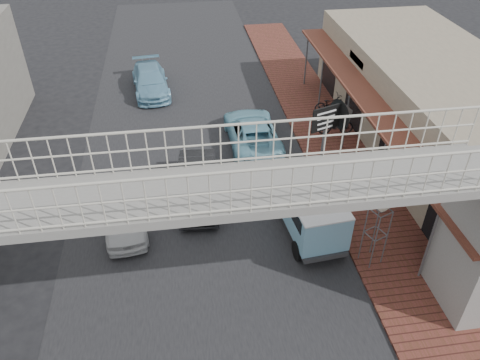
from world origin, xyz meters
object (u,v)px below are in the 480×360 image
object	(u,v)px
dark_sedan	(198,184)
arrow_sign	(344,114)
white_hatchback	(124,213)
motorcycle_far	(336,125)
motorcycle_near	(330,103)
street_clock	(382,204)
angkot_van	(309,205)
angkot_curb	(252,132)
angkot_far	(150,81)

from	to	relation	value
dark_sedan	arrow_sign	distance (m)	6.45
white_hatchback	motorcycle_far	distance (m)	11.05
motorcycle_near	street_clock	bearing A→B (deg)	159.79
motorcycle_far	arrow_sign	world-z (taller)	arrow_sign
dark_sedan	angkot_van	distance (m)	4.57
dark_sedan	angkot_curb	size ratio (longest dim) A/B	0.89
angkot_curb	angkot_van	bearing A→B (deg)	97.99
dark_sedan	motorcycle_far	world-z (taller)	dark_sedan
motorcycle_near	angkot_van	bearing A→B (deg)	147.40
street_clock	arrow_sign	xyz separation A→B (m)	(0.46, 5.28, 0.31)
white_hatchback	motorcycle_far	size ratio (longest dim) A/B	2.13
angkot_far	street_clock	xyz separation A→B (m)	(7.50, -14.55, 1.89)
angkot_far	motorcycle_near	distance (m)	10.10
white_hatchback	arrow_sign	bearing A→B (deg)	8.41
angkot_curb	angkot_van	world-z (taller)	angkot_van
angkot_far	white_hatchback	bearing A→B (deg)	-100.39
dark_sedan	street_clock	distance (m)	7.29
angkot_far	angkot_van	world-z (taller)	angkot_van
angkot_far	motorcycle_near	size ratio (longest dim) A/B	2.63
angkot_van	motorcycle_near	bearing A→B (deg)	62.55
white_hatchback	arrow_sign	world-z (taller)	arrow_sign
angkot_curb	angkot_far	xyz separation A→B (m)	(-4.77, 6.40, -0.01)
angkot_curb	street_clock	size ratio (longest dim) A/B	1.63
white_hatchback	street_clock	distance (m)	9.10
angkot_far	arrow_sign	world-z (taller)	arrow_sign
dark_sedan	arrow_sign	world-z (taller)	arrow_sign
angkot_van	arrow_sign	distance (m)	4.37
motorcycle_far	motorcycle_near	bearing A→B (deg)	-5.46
angkot_curb	motorcycle_near	size ratio (longest dim) A/B	2.77
street_clock	angkot_curb	bearing A→B (deg)	86.33
angkot_curb	motorcycle_far	bearing A→B (deg)	-178.99
street_clock	dark_sedan	bearing A→B (deg)	119.57
angkot_van	arrow_sign	xyz separation A→B (m)	(2.20, 3.39, 1.66)
motorcycle_near	motorcycle_far	world-z (taller)	motorcycle_far
street_clock	angkot_far	bearing A→B (deg)	95.06
motorcycle_far	arrow_sign	distance (m)	3.88
white_hatchback	street_clock	world-z (taller)	street_clock
dark_sedan	angkot_van	size ratio (longest dim) A/B	1.07
angkot_curb	motorcycle_near	world-z (taller)	angkot_curb
angkot_curb	arrow_sign	size ratio (longest dim) A/B	1.41
white_hatchback	arrow_sign	xyz separation A→B (m)	(8.81, 2.21, 2.24)
motorcycle_near	street_clock	xyz separation A→B (m)	(-1.81, -10.63, 2.00)
arrow_sign	street_clock	bearing A→B (deg)	-114.66
angkot_curb	street_clock	world-z (taller)	street_clock
white_hatchback	angkot_van	world-z (taller)	angkot_van
angkot_far	street_clock	world-z (taller)	street_clock
dark_sedan	angkot_far	world-z (taller)	dark_sedan
white_hatchback	angkot_curb	size ratio (longest dim) A/B	0.76
angkot_van	motorcycle_far	world-z (taller)	angkot_van
angkot_far	motorcycle_far	size ratio (longest dim) A/B	2.65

